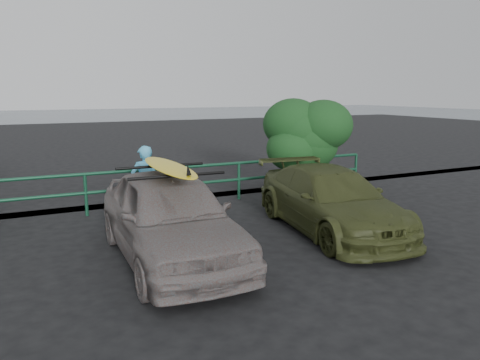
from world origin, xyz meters
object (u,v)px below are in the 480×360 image
object	(u,v)px
guardrail	(128,191)
olive_vehicle	(331,200)
surfboard	(169,167)
sedan	(170,216)
man	(145,184)

from	to	relation	value
guardrail	olive_vehicle	world-z (taller)	olive_vehicle
olive_vehicle	surfboard	world-z (taller)	surfboard
sedan	guardrail	bearing A→B (deg)	90.13
guardrail	sedan	distance (m)	3.67
olive_vehicle	man	distance (m)	4.13
guardrail	sedan	world-z (taller)	sedan
guardrail	man	xyz separation A→B (m)	(0.16, -1.02, 0.34)
guardrail	surfboard	distance (m)	3.83
olive_vehicle	surfboard	bearing A→B (deg)	-169.59
man	surfboard	distance (m)	2.76
olive_vehicle	man	size ratio (longest dim) A/B	2.63
guardrail	man	bearing A→B (deg)	-80.89
guardrail	man	world-z (taller)	man
surfboard	guardrail	bearing A→B (deg)	90.13
surfboard	olive_vehicle	bearing A→B (deg)	4.57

